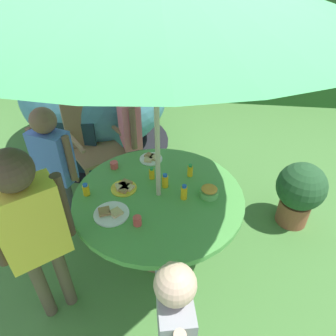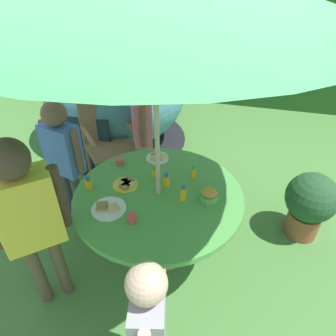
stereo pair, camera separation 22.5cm
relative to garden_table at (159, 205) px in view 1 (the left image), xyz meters
The scene contains 21 objects.
ground_plane 0.59m from the garden_table, ahead, with size 10.00×10.00×0.02m, color #477A38.
hedge_backdrop 3.77m from the garden_table, 90.00° to the left, with size 9.00×0.70×2.14m, color #285623.
garden_table is the anchor object (origin of this frame).
wooden_chair 1.29m from the garden_table, 131.70° to the left, with size 0.69×0.68×1.06m.
dome_tent 2.14m from the garden_table, 121.21° to the left, with size 1.93×1.93×1.47m.
potted_plant 1.39m from the garden_table, 23.53° to the left, with size 0.46×0.46×0.68m.
child_in_pink_shirt 1.05m from the garden_table, 115.15° to the left, with size 0.31×0.40×1.27m.
child_in_blue_shirt 1.01m from the garden_table, 165.03° to the left, with size 0.42×0.26×1.26m.
child_in_yellow_shirt 0.97m from the garden_table, 138.74° to the right, with size 0.42×0.40×1.43m.
child_in_grey_shirt 1.03m from the garden_table, 77.22° to the right, with size 0.23×0.39×1.15m.
snack_bowl 0.42m from the garden_table, ahead, with size 0.15×0.15×0.08m.
plate_mid_right 0.42m from the garden_table, 140.07° to the right, with size 0.26×0.26×0.03m.
plate_near_left 0.31m from the garden_table, behind, with size 0.21×0.21×0.03m.
plate_center_front 0.50m from the garden_table, 106.34° to the left, with size 0.21×0.21×0.03m.
juice_bottle_near_right 0.58m from the garden_table, behind, with size 0.05×0.05×0.10m.
juice_bottle_far_left 0.27m from the garden_table, 113.52° to the left, with size 0.05×0.05×0.10m.
juice_bottle_far_right 0.39m from the garden_table, 49.72° to the left, with size 0.05×0.05×0.11m.
juice_bottle_center_back 0.27m from the garden_table, ahead, with size 0.05×0.05×0.13m.
juice_bottle_mid_left 0.20m from the garden_table, 69.44° to the left, with size 0.05×0.05×0.12m.
cup_near 0.55m from the garden_table, 145.21° to the left, with size 0.07×0.07×0.06m, color #E04C47.
cup_far 0.38m from the garden_table, 106.77° to the right, with size 0.06×0.06×0.07m, color #E04C47.
Camera 1 is at (0.29, -1.77, 2.26)m, focal length 32.48 mm.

